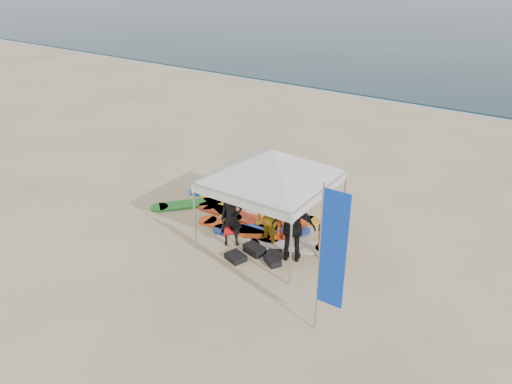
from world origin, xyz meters
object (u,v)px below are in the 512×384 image
Objects in this scene: person_black_b at (293,227)px; canopy_tent at (272,150)px; person_yellow at (268,220)px; surfboard_spread at (242,217)px; feather_flag at (332,252)px; marker_pennant at (231,233)px; person_black_a at (231,218)px; person_orange_b at (297,199)px; person_orange_a at (284,208)px; person_seated at (323,239)px.

canopy_tent is (-0.96, 0.46, 1.74)m from person_black_b.
person_yellow is 0.28× the size of surfboard_spread.
person_yellow is 3.88m from feather_flag.
marker_pennant is (-1.64, -0.47, -0.48)m from person_black_b.
feather_flag reaches higher than marker_pennant.
person_black_b reaches higher than surfboard_spread.
person_black_a is at bearing -131.45° from person_yellow.
canopy_tent is at bearing 53.64° from marker_pennant.
surfboard_spread is (-1.61, -0.44, -0.88)m from person_orange_b.
person_orange_a reaches higher than surfboard_spread.
person_seated is (1.31, -0.21, -0.45)m from person_orange_a.
canopy_tent is 3.91m from feather_flag.
person_black_a is 1.68m from surfboard_spread.
person_yellow is 0.46× the size of feather_flag.
feather_flag is at bearing -40.17° from canopy_tent.
person_orange_b is at bearing 127.86° from feather_flag.
person_black_a is 0.39× the size of canopy_tent.
surfboard_spread is at bearing 53.64° from person_seated.
feather_flag reaches higher than person_orange_a.
person_black_b is 0.34× the size of surfboard_spread.
person_orange_a is 1.89× the size of person_seated.
person_black_b is 3.03m from feather_flag.
person_orange_a reaches higher than marker_pennant.
surfboard_spread is at bearing 115.80° from marker_pennant.
person_seated is 2.44m from marker_pennant.
person_seated is at bearing 122.94° from person_orange_b.
person_yellow is 1.87m from surfboard_spread.
person_black_a is 1.80m from person_black_b.
person_black_b is at bearing -31.54° from person_black_a.
surfboard_spread is (-2.39, 1.10, -0.94)m from person_black_b.
person_black_b is 0.47× the size of canopy_tent.
person_black_b reaches higher than marker_pennant.
person_yellow reaches higher than person_seated.
person_black_a is at bearing 83.41° from person_seated.
marker_pennant is (-0.89, -1.27, -0.46)m from person_orange_a.
canopy_tent is 0.72× the size of surfboard_spread.
canopy_tent is (-0.21, -0.34, 1.75)m from person_orange_a.
person_yellow is 1.55m from person_seated.
person_black_b is at bearing 137.61° from person_orange_a.
person_orange_b is 2.87× the size of marker_pennant.
feather_flag is (1.43, -2.62, 1.52)m from person_seated.
person_black_b is 1.92× the size of person_seated.
canopy_tent reaches higher than person_black_b.
person_orange_b is at bearing -82.93° from person_orange_a.
marker_pennant is at bearing -64.20° from surfboard_spread.
person_orange_a is 0.74m from person_orange_b.
person_seated reaches higher than marker_pennant.
person_seated is at bearing 175.25° from person_orange_a.
person_orange_a reaches higher than person_seated.
person_yellow is 1.56× the size of person_seated.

